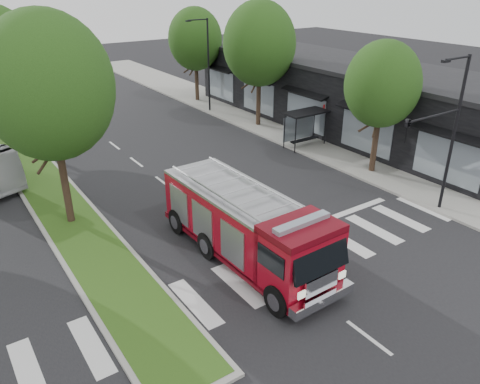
# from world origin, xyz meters

# --- Properties ---
(ground) EXTENTS (140.00, 140.00, 0.00)m
(ground) POSITION_xyz_m (0.00, 0.00, 0.00)
(ground) COLOR black
(ground) RESTS_ON ground
(sidewalk_right) EXTENTS (5.00, 80.00, 0.15)m
(sidewalk_right) POSITION_xyz_m (12.50, 10.00, 0.07)
(sidewalk_right) COLOR gray
(sidewalk_right) RESTS_ON ground
(median) EXTENTS (3.00, 50.00, 0.15)m
(median) POSITION_xyz_m (-6.00, 18.00, 0.08)
(median) COLOR gray
(median) RESTS_ON ground
(storefront_row) EXTENTS (8.00, 30.00, 5.00)m
(storefront_row) POSITION_xyz_m (17.00, 10.00, 2.50)
(storefront_row) COLOR black
(storefront_row) RESTS_ON ground
(bus_shelter) EXTENTS (3.20, 1.60, 2.61)m
(bus_shelter) POSITION_xyz_m (11.20, 8.15, 2.04)
(bus_shelter) COLOR black
(bus_shelter) RESTS_ON ground
(tree_right_near) EXTENTS (4.40, 4.40, 8.05)m
(tree_right_near) POSITION_xyz_m (11.50, 2.00, 5.51)
(tree_right_near) COLOR black
(tree_right_near) RESTS_ON ground
(tree_right_mid) EXTENTS (5.60, 5.60, 9.72)m
(tree_right_mid) POSITION_xyz_m (11.50, 14.00, 6.49)
(tree_right_mid) COLOR black
(tree_right_mid) RESTS_ON ground
(tree_right_far) EXTENTS (5.00, 5.00, 8.73)m
(tree_right_far) POSITION_xyz_m (11.50, 24.00, 5.84)
(tree_right_far) COLOR black
(tree_right_far) RESTS_ON ground
(tree_median_near) EXTENTS (5.80, 5.80, 10.16)m
(tree_median_near) POSITION_xyz_m (-6.00, 6.00, 6.81)
(tree_median_near) COLOR black
(tree_median_near) RESTS_ON ground
(streetlight_right_near) EXTENTS (4.08, 0.22, 8.00)m
(streetlight_right_near) POSITION_xyz_m (9.61, -3.50, 4.67)
(streetlight_right_near) COLOR black
(streetlight_right_near) RESTS_ON ground
(streetlight_right_far) EXTENTS (2.11, 0.20, 8.00)m
(streetlight_right_far) POSITION_xyz_m (10.35, 20.00, 4.48)
(streetlight_right_far) COLOR black
(streetlight_right_far) RESTS_ON ground
(fire_engine) EXTENTS (3.19, 9.72, 3.34)m
(fire_engine) POSITION_xyz_m (-0.62, -1.49, 1.60)
(fire_engine) COLOR #5C050E
(fire_engine) RESTS_ON ground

